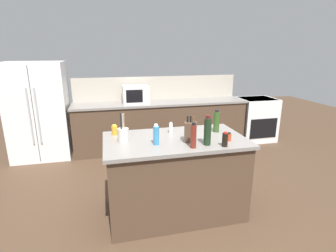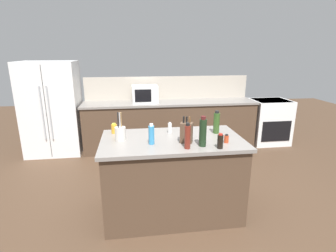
{
  "view_description": "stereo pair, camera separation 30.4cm",
  "coord_description": "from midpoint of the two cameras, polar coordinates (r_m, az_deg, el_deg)",
  "views": [
    {
      "loc": [
        -0.73,
        -2.73,
        1.91
      ],
      "look_at": [
        0.0,
        0.35,
        0.99
      ],
      "focal_mm": 28.0,
      "sensor_mm": 36.0,
      "label": 1
    },
    {
      "loc": [
        -0.43,
        -2.78,
        1.91
      ],
      "look_at": [
        0.0,
        0.35,
        0.99
      ],
      "focal_mm": 28.0,
      "sensor_mm": 36.0,
      "label": 2
    }
  ],
  "objects": [
    {
      "name": "ground_plane",
      "position": [
        3.4,
        3.55,
        -17.98
      ],
      "size": [
        14.0,
        14.0,
        0.0
      ],
      "primitive_type": "plane",
      "color": "#473323"
    },
    {
      "name": "back_counter_run",
      "position": [
        5.23,
        2.14,
        0.24
      ],
      "size": [
        3.37,
        0.66,
        0.94
      ],
      "color": "#4C3828",
      "rests_on": "ground_plane"
    },
    {
      "name": "wall_backsplash",
      "position": [
        5.39,
        1.63,
        8.31
      ],
      "size": [
        3.33,
        0.03,
        0.46
      ],
      "primitive_type": "cube",
      "color": "#B2A899",
      "rests_on": "back_counter_run"
    },
    {
      "name": "kitchen_island",
      "position": [
        3.16,
        3.7,
        -10.87
      ],
      "size": [
        1.61,
        0.91,
        0.94
      ],
      "color": "#4C3828",
      "rests_on": "ground_plane"
    },
    {
      "name": "refrigerator",
      "position": [
        5.28,
        -22.41,
        3.52
      ],
      "size": [
        0.99,
        0.75,
        1.72
      ],
      "color": "white",
      "rests_on": "ground_plane"
    },
    {
      "name": "range_oven",
      "position": [
        5.96,
        22.49,
        0.94
      ],
      "size": [
        0.76,
        0.65,
        0.92
      ],
      "color": "white",
      "rests_on": "ground_plane"
    },
    {
      "name": "microwave",
      "position": [
        5.03,
        -3.32,
        6.96
      ],
      "size": [
        0.48,
        0.39,
        0.33
      ],
      "color": "white",
      "rests_on": "back_counter_run"
    },
    {
      "name": "knife_block",
      "position": [
        2.84,
        7.1,
        -1.44
      ],
      "size": [
        0.16,
        0.14,
        0.29
      ],
      "rotation": [
        0.0,
        0.0,
        -0.34
      ],
      "color": "#4C3828",
      "rests_on": "kitchen_island"
    },
    {
      "name": "utensil_crock",
      "position": [
        2.92,
        -7.43,
        -1.59
      ],
      "size": [
        0.12,
        0.12,
        0.32
      ],
      "color": "beige",
      "rests_on": "kitchen_island"
    },
    {
      "name": "honey_jar",
      "position": [
        3.19,
        -8.99,
        -0.6
      ],
      "size": [
        0.07,
        0.07,
        0.12
      ],
      "color": "gold",
      "rests_on": "kitchen_island"
    },
    {
      "name": "dish_soap_bottle",
      "position": [
        2.77,
        -0.49,
        -1.93
      ],
      "size": [
        0.06,
        0.06,
        0.22
      ],
      "color": "#3384BC",
      "rests_on": "kitchen_island"
    },
    {
      "name": "soy_sauce_bottle",
      "position": [
        2.75,
        14.44,
        -3.31
      ],
      "size": [
        0.06,
        0.06,
        0.16
      ],
      "color": "black",
      "rests_on": "kitchen_island"
    },
    {
      "name": "wine_bottle",
      "position": [
        2.75,
        10.76,
        -1.37
      ],
      "size": [
        0.08,
        0.08,
        0.32
      ],
      "color": "black",
      "rests_on": "kitchen_island"
    },
    {
      "name": "spice_jar_paprika",
      "position": [
        2.94,
        15.52,
        -2.75
      ],
      "size": [
        0.05,
        0.05,
        0.1
      ],
      "color": "#B73D1E",
      "rests_on": "kitchen_island"
    },
    {
      "name": "salt_shaker",
      "position": [
        3.17,
        3.16,
        -0.45
      ],
      "size": [
        0.05,
        0.05,
        0.13
      ],
      "color": "silver",
      "rests_on": "kitchen_island"
    },
    {
      "name": "olive_oil_bottle",
      "position": [
        3.22,
        13.19,
        0.68
      ],
      "size": [
        0.07,
        0.07,
        0.28
      ],
      "color": "#2D4C1E",
      "rests_on": "kitchen_island"
    },
    {
      "name": "vinegar_bottle",
      "position": [
        2.66,
        7.55,
        -2.36
      ],
      "size": [
        0.06,
        0.06,
        0.27
      ],
      "color": "maroon",
      "rests_on": "kitchen_island"
    }
  ]
}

